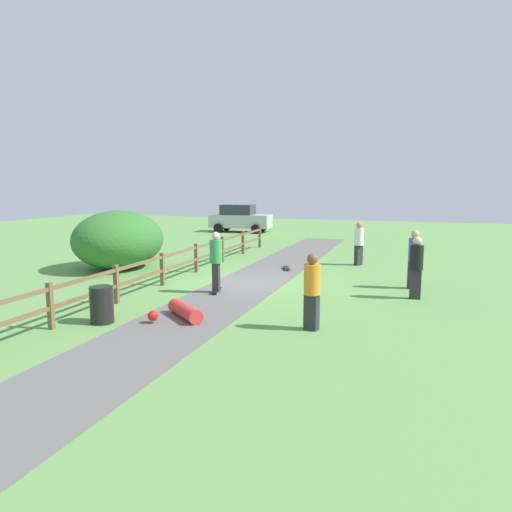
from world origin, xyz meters
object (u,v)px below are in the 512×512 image
(skater_fallen, at_px, (182,311))
(skateboard_loose, at_px, (286,268))
(bystander_blue, at_px, (414,256))
(bystander_black, at_px, (416,264))
(parked_car_silver, at_px, (240,218))
(skater_riding, at_px, (216,259))
(bystander_white, at_px, (359,242))
(bystander_orange, at_px, (312,288))
(bush_large, at_px, (119,240))
(trash_bin, at_px, (102,305))

(skater_fallen, distance_m, skateboard_loose, 7.59)
(skateboard_loose, bearing_deg, bystander_blue, -22.32)
(skateboard_loose, relative_size, bystander_black, 0.44)
(skater_fallen, bearing_deg, parked_car_silver, 106.88)
(skater_riding, height_order, bystander_blue, skater_riding)
(skater_fallen, bearing_deg, bystander_white, 71.83)
(skater_fallen, distance_m, parked_car_silver, 22.10)
(bystander_blue, height_order, parked_car_silver, parked_car_silver)
(parked_car_silver, bearing_deg, skater_fallen, -73.12)
(bystander_orange, bearing_deg, skater_riding, 142.26)
(skater_fallen, relative_size, bystander_white, 0.76)
(bush_large, bearing_deg, skater_riding, -27.46)
(bush_large, height_order, bystander_white, bush_large)
(bystander_black, bearing_deg, skater_fallen, -142.70)
(trash_bin, xyz_separation_m, bystander_black, (7.16, 5.05, 0.57))
(skater_fallen, xyz_separation_m, parked_car_silver, (-6.42, 21.14, 0.76))
(bush_large, relative_size, bystander_orange, 2.24)
(bystander_white, height_order, bystander_blue, bystander_blue)
(bystander_white, bearing_deg, bush_large, -156.64)
(bush_large, distance_m, skateboard_loose, 6.73)
(bystander_blue, bearing_deg, bystander_white, 118.96)
(parked_car_silver, bearing_deg, skater_riding, -71.58)
(bush_large, xyz_separation_m, bystander_orange, (8.99, -5.59, -0.17))
(bush_large, distance_m, skater_fallen, 8.22)
(bystander_orange, height_order, bystander_blue, bystander_blue)
(trash_bin, bearing_deg, bystander_black, 35.20)
(skater_riding, bearing_deg, parked_car_silver, 108.42)
(skater_fallen, height_order, bystander_blue, bystander_blue)
(skater_riding, bearing_deg, bystander_orange, -37.74)
(bush_large, height_order, bystander_black, bush_large)
(bush_large, bearing_deg, skater_fallen, -45.04)
(trash_bin, relative_size, bystander_white, 0.51)
(bystander_blue, xyz_separation_m, parked_car_silver, (-11.80, 15.53, -0.09))
(skateboard_loose, height_order, bystander_orange, bystander_orange)
(skater_riding, xyz_separation_m, bystander_orange, (3.59, -2.78, -0.09))
(bystander_white, bearing_deg, bystander_black, -67.21)
(bystander_white, bearing_deg, skateboard_loose, -140.79)
(skateboard_loose, bearing_deg, bystander_orange, -70.60)
(skateboard_loose, distance_m, bystander_black, 5.98)
(bystander_blue, bearing_deg, trash_bin, -137.45)
(skateboard_loose, distance_m, bystander_blue, 5.23)
(skateboard_loose, bearing_deg, bystander_black, -35.18)
(bystander_blue, height_order, bystander_black, bystander_blue)
(skater_riding, xyz_separation_m, bystander_black, (5.82, 1.19, -0.05))
(trash_bin, xyz_separation_m, skateboard_loose, (2.33, 8.46, -0.36))
(bystander_orange, distance_m, parked_car_silver, 23.06)
(bystander_white, distance_m, parked_car_silver, 14.97)
(bystander_white, bearing_deg, bystander_blue, -61.04)
(skateboard_loose, xyz_separation_m, parked_car_silver, (-7.04, 13.57, 0.87))
(skater_riding, bearing_deg, bystander_black, 11.59)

